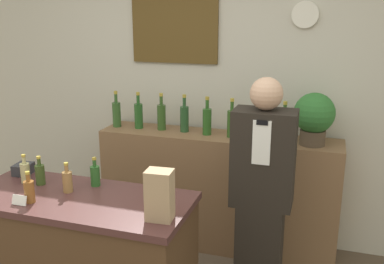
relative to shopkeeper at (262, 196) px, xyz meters
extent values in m
cube|color=beige|center=(-0.61, 0.90, 0.56)|extent=(5.20, 0.06, 2.70)
cube|color=#553E1A|center=(-0.91, 0.85, 1.04)|extent=(0.76, 0.02, 0.56)
cylinder|color=white|center=(0.15, 0.85, 1.16)|extent=(0.20, 0.03, 0.20)
cube|color=brown|center=(-0.47, 0.64, -0.29)|extent=(1.99, 0.39, 1.00)
cube|color=#482927|center=(-0.96, -0.68, 0.14)|extent=(1.32, 0.57, 0.04)
cube|color=black|center=(0.00, 0.00, -0.42)|extent=(0.30, 0.24, 0.74)
cube|color=black|center=(0.00, 0.00, 0.27)|extent=(0.40, 0.24, 0.64)
cube|color=white|center=(0.00, -0.12, 0.41)|extent=(0.11, 0.01, 0.28)
cube|color=black|center=(0.00, -0.13, 0.54)|extent=(0.07, 0.01, 0.03)
sphere|color=tan|center=(0.00, 0.00, 0.69)|extent=(0.21, 0.21, 0.21)
cylinder|color=#4C3D2D|center=(0.28, 0.61, 0.26)|extent=(0.19, 0.19, 0.12)
sphere|color=#2D6B2D|center=(0.28, 0.61, 0.45)|extent=(0.31, 0.31, 0.31)
cube|color=tan|center=(-0.40, -0.79, 0.29)|extent=(0.14, 0.12, 0.26)
cube|color=white|center=(-1.20, -0.87, 0.19)|extent=(0.09, 0.02, 0.06)
cube|color=#2D2D33|center=(-1.49, -0.47, 0.19)|extent=(0.12, 0.14, 0.07)
cylinder|color=tan|center=(-1.38, -0.59, 0.22)|extent=(0.06, 0.06, 0.12)
cylinder|color=tan|center=(-1.38, -0.59, 0.30)|extent=(0.02, 0.02, 0.04)
cylinder|color=#B29933|center=(-1.38, -0.59, 0.33)|extent=(0.02, 0.02, 0.01)
cylinder|color=#344A1E|center=(-1.28, -0.59, 0.22)|extent=(0.06, 0.06, 0.12)
cylinder|color=#344A1E|center=(-1.28, -0.59, 0.30)|extent=(0.02, 0.02, 0.04)
cylinder|color=#B29933|center=(-1.28, -0.59, 0.33)|extent=(0.02, 0.02, 0.01)
cylinder|color=brown|center=(-1.17, -0.82, 0.22)|extent=(0.06, 0.06, 0.12)
cylinder|color=brown|center=(-1.17, -0.82, 0.30)|extent=(0.02, 0.02, 0.04)
cylinder|color=#B29933|center=(-1.17, -0.82, 0.33)|extent=(0.02, 0.02, 0.01)
cylinder|color=olive|center=(-1.05, -0.64, 0.22)|extent=(0.06, 0.06, 0.12)
cylinder|color=olive|center=(-1.05, -0.64, 0.30)|extent=(0.02, 0.02, 0.04)
cylinder|color=#B29933|center=(-1.05, -0.64, 0.33)|extent=(0.02, 0.02, 0.01)
cylinder|color=#275924|center=(-0.94, -0.50, 0.22)|extent=(0.06, 0.06, 0.12)
cylinder|color=#275924|center=(-0.94, -0.50, 0.30)|extent=(0.02, 0.02, 0.04)
cylinder|color=#B29933|center=(-0.94, -0.50, 0.33)|extent=(0.02, 0.02, 0.01)
cylinder|color=#315727|center=(-1.38, 0.64, 0.31)|extent=(0.07, 0.07, 0.22)
cylinder|color=#315727|center=(-1.38, 0.64, 0.46)|extent=(0.03, 0.03, 0.08)
cylinder|color=#B29933|center=(-1.38, 0.64, 0.51)|extent=(0.03, 0.03, 0.03)
cylinder|color=#265522|center=(-1.18, 0.65, 0.31)|extent=(0.07, 0.07, 0.22)
cylinder|color=#265522|center=(-1.18, 0.65, 0.46)|extent=(0.03, 0.03, 0.08)
cylinder|color=#B29933|center=(-1.18, 0.65, 0.51)|extent=(0.03, 0.03, 0.03)
cylinder|color=#2F5120|center=(-0.97, 0.66, 0.31)|extent=(0.07, 0.07, 0.22)
cylinder|color=#2F5120|center=(-0.97, 0.66, 0.46)|extent=(0.03, 0.03, 0.08)
cylinder|color=#B29933|center=(-0.97, 0.66, 0.51)|extent=(0.03, 0.03, 0.03)
cylinder|color=#264D28|center=(-0.77, 0.66, 0.31)|extent=(0.07, 0.07, 0.22)
cylinder|color=#264D28|center=(-0.77, 0.66, 0.46)|extent=(0.03, 0.03, 0.08)
cylinder|color=#B29933|center=(-0.77, 0.66, 0.51)|extent=(0.03, 0.03, 0.03)
cylinder|color=#28571F|center=(-0.56, 0.63, 0.31)|extent=(0.07, 0.07, 0.22)
cylinder|color=#28571F|center=(-0.56, 0.63, 0.46)|extent=(0.03, 0.03, 0.08)
cylinder|color=#B29933|center=(-0.56, 0.63, 0.51)|extent=(0.03, 0.03, 0.03)
cylinder|color=#2E541F|center=(-0.35, 0.63, 0.31)|extent=(0.07, 0.07, 0.22)
cylinder|color=#2E541F|center=(-0.35, 0.63, 0.46)|extent=(0.03, 0.03, 0.08)
cylinder|color=#B29933|center=(-0.35, 0.63, 0.51)|extent=(0.03, 0.03, 0.03)
cylinder|color=#2A4C27|center=(-0.15, 0.65, 0.31)|extent=(0.07, 0.07, 0.22)
cylinder|color=#2A4C27|center=(-0.15, 0.65, 0.46)|extent=(0.03, 0.03, 0.08)
cylinder|color=#B29933|center=(-0.15, 0.65, 0.51)|extent=(0.03, 0.03, 0.03)
cylinder|color=#315624|center=(0.06, 0.63, 0.31)|extent=(0.07, 0.07, 0.22)
cylinder|color=#315624|center=(0.06, 0.63, 0.46)|extent=(0.03, 0.03, 0.08)
cylinder|color=#B29933|center=(0.06, 0.63, 0.51)|extent=(0.03, 0.03, 0.03)
camera|label=1|loc=(0.36, -2.64, 1.18)|focal=40.00mm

